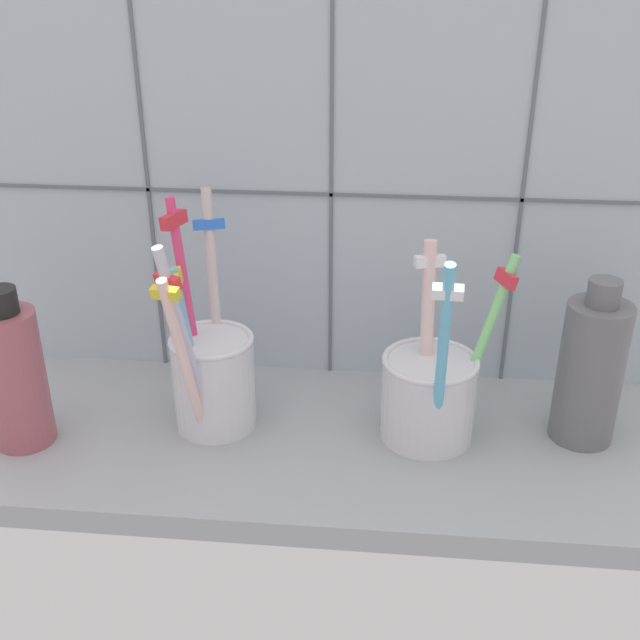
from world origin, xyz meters
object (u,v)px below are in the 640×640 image
object	(u,v)px
toothbrush_cup_right	(430,391)
soap_bottle	(15,375)
ceramic_vase	(590,370)
toothbrush_cup_left	(211,372)

from	to	relation	value
toothbrush_cup_right	soap_bottle	size ratio (longest dim) A/B	1.35
toothbrush_cup_right	ceramic_vase	distance (cm)	12.72
ceramic_vase	soap_bottle	xyz separation A→B (cm)	(-45.05, -4.94, -0.16)
toothbrush_cup_right	soap_bottle	bearing A→B (deg)	-173.30
toothbrush_cup_left	ceramic_vase	size ratio (longest dim) A/B	1.39
ceramic_vase	soap_bottle	world-z (taller)	ceramic_vase
toothbrush_cup_left	ceramic_vase	world-z (taller)	toothbrush_cup_left
toothbrush_cup_left	toothbrush_cup_right	bearing A→B (deg)	0.11
toothbrush_cup_right	ceramic_vase	world-z (taller)	toothbrush_cup_right
toothbrush_cup_left	soap_bottle	xyz separation A→B (cm)	(-14.75, -3.79, 1.05)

